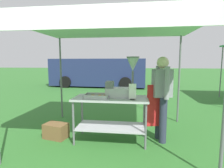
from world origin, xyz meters
name	(u,v)px	position (x,y,z in m)	size (l,w,h in m)	color
ground_plane	(122,94)	(0.00, 6.00, 0.00)	(70.00, 70.00, 0.00)	#33702D
stall_canopy	(111,29)	(0.14, 1.02, 2.12)	(3.27, 2.54, 2.19)	slate
donut_cart	(111,109)	(0.14, 0.92, 0.63)	(1.39, 0.65, 0.85)	#B7B7BC
donut_tray	(98,97)	(-0.09, 0.86, 0.87)	(0.45, 0.32, 0.07)	#B7B7BC
donut_fryer	(123,84)	(0.38, 0.97, 1.11)	(0.62, 0.28, 0.76)	#B7B7BC
menu_sign	(132,93)	(0.55, 0.77, 0.97)	(0.13, 0.05, 0.28)	black
vendor	(161,94)	(1.09, 1.07, 0.90)	(0.47, 0.54, 1.61)	#2D3347
supply_crate	(56,131)	(-0.96, 0.91, 0.15)	(0.50, 0.39, 0.29)	brown
van_navy	(98,72)	(-1.67, 8.53, 0.88)	(5.78, 2.31, 1.69)	navy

